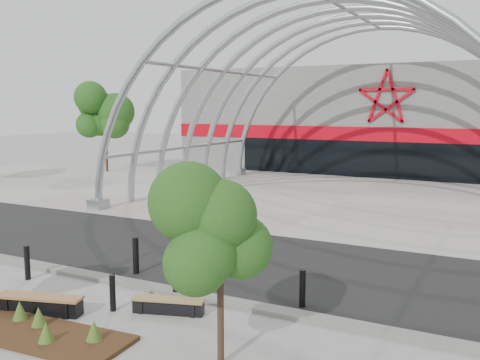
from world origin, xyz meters
name	(u,v)px	position (x,y,z in m)	size (l,w,h in m)	color
ground	(174,290)	(0.00, 0.00, 0.00)	(140.00, 140.00, 0.00)	gray
road	(233,258)	(0.00, 3.50, 0.01)	(140.00, 7.00, 0.02)	black
forecourt	(339,202)	(0.00, 15.50, 0.02)	(60.00, 17.00, 0.04)	#A69F96
kerb	(168,291)	(0.00, -0.25, 0.06)	(60.00, 0.50, 0.12)	slate
arena_building	(406,119)	(0.00, 33.45, 3.99)	(34.00, 15.24, 8.00)	slate
vault_canopy	(339,202)	(0.00, 15.50, 0.02)	(20.80, 15.80, 20.36)	#9EA4A9
planting_bed	(25,327)	(-1.37, -3.90, 0.13)	(5.14, 1.86, 0.53)	#301D0E
street_tree_1	(220,225)	(3.30, -3.16, 2.83)	(1.67, 1.67, 3.94)	black
bench_0	(40,305)	(-1.95, -2.94, 0.22)	(2.23, 1.08, 0.46)	black
bench_1	(168,306)	(0.84, -1.45, 0.18)	(1.84, 0.92, 0.38)	black
bollard_0	(27,263)	(-4.34, -1.23, 0.51)	(0.16, 0.16, 1.02)	black
bollard_1	(113,293)	(-0.47, -1.97, 0.46)	(0.15, 0.15, 0.92)	black
bollard_2	(136,256)	(-1.83, 0.66, 0.57)	(0.18, 0.18, 1.13)	black
bollard_3	(175,278)	(0.30, -0.34, 0.49)	(0.16, 0.16, 0.98)	black
bollard_4	(302,289)	(3.64, 0.44, 0.49)	(0.16, 0.16, 0.98)	black
bg_tree_0	(105,112)	(-20.00, 20.00, 4.64)	(3.00, 3.00, 6.45)	#301D13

